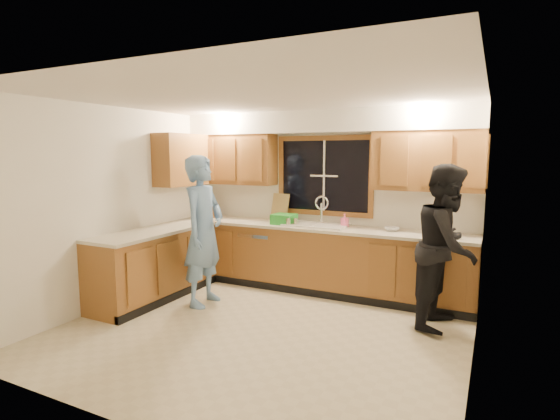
{
  "coord_description": "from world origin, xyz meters",
  "views": [
    {
      "loc": [
        2.21,
        -3.98,
        1.91
      ],
      "look_at": [
        -0.09,
        0.65,
        1.24
      ],
      "focal_mm": 28.0,
      "sensor_mm": 36.0,
      "label": 1
    }
  ],
  "objects_px": {
    "sink": "(316,230)",
    "dishwasher": "(262,255)",
    "knife_block": "(212,210)",
    "dish_crate": "(284,219)",
    "soap_bottle": "(345,220)",
    "stove": "(122,275)",
    "bowl": "(392,229)",
    "woman": "(447,247)",
    "man": "(204,231)"
  },
  "relations": [
    {
      "from": "dishwasher",
      "to": "man",
      "type": "xyz_separation_m",
      "value": [
        -0.22,
        -1.14,
        0.54
      ]
    },
    {
      "from": "knife_block",
      "to": "bowl",
      "type": "xyz_separation_m",
      "value": [
        2.79,
        0.03,
        -0.09
      ]
    },
    {
      "from": "knife_block",
      "to": "soap_bottle",
      "type": "bearing_deg",
      "value": -4.34
    },
    {
      "from": "sink",
      "to": "stove",
      "type": "height_order",
      "value": "sink"
    },
    {
      "from": "stove",
      "to": "soap_bottle",
      "type": "xyz_separation_m",
      "value": [
        2.19,
        1.89,
        0.56
      ]
    },
    {
      "from": "stove",
      "to": "bowl",
      "type": "relative_size",
      "value": 4.67
    },
    {
      "from": "woman",
      "to": "soap_bottle",
      "type": "bearing_deg",
      "value": 73.29
    },
    {
      "from": "woman",
      "to": "bowl",
      "type": "distance_m",
      "value": 0.97
    },
    {
      "from": "bowl",
      "to": "woman",
      "type": "bearing_deg",
      "value": -40.58
    },
    {
      "from": "dishwasher",
      "to": "woman",
      "type": "relative_size",
      "value": 0.45
    },
    {
      "from": "dishwasher",
      "to": "dish_crate",
      "type": "distance_m",
      "value": 0.7
    },
    {
      "from": "dish_crate",
      "to": "dishwasher",
      "type": "bearing_deg",
      "value": 171.47
    },
    {
      "from": "stove",
      "to": "dish_crate",
      "type": "height_order",
      "value": "dish_crate"
    },
    {
      "from": "stove",
      "to": "soap_bottle",
      "type": "distance_m",
      "value": 2.94
    },
    {
      "from": "woman",
      "to": "dish_crate",
      "type": "distance_m",
      "value": 2.29
    },
    {
      "from": "stove",
      "to": "knife_block",
      "type": "height_order",
      "value": "knife_block"
    },
    {
      "from": "stove",
      "to": "woman",
      "type": "relative_size",
      "value": 0.5
    },
    {
      "from": "sink",
      "to": "woman",
      "type": "xyz_separation_m",
      "value": [
        1.76,
        -0.58,
        0.04
      ]
    },
    {
      "from": "soap_bottle",
      "to": "sink",
      "type": "bearing_deg",
      "value": -171.16
    },
    {
      "from": "stove",
      "to": "man",
      "type": "relative_size",
      "value": 0.47
    },
    {
      "from": "stove",
      "to": "knife_block",
      "type": "relative_size",
      "value": 3.88
    },
    {
      "from": "dishwasher",
      "to": "man",
      "type": "height_order",
      "value": "man"
    },
    {
      "from": "stove",
      "to": "woman",
      "type": "bearing_deg",
      "value": 19.31
    },
    {
      "from": "stove",
      "to": "dish_crate",
      "type": "xyz_separation_m",
      "value": [
        1.33,
        1.75,
        0.54
      ]
    },
    {
      "from": "man",
      "to": "bowl",
      "type": "bearing_deg",
      "value": -64.26
    },
    {
      "from": "sink",
      "to": "soap_bottle",
      "type": "height_order",
      "value": "sink"
    },
    {
      "from": "knife_block",
      "to": "bowl",
      "type": "bearing_deg",
      "value": -4.73
    },
    {
      "from": "dishwasher",
      "to": "knife_block",
      "type": "distance_m",
      "value": 1.11
    },
    {
      "from": "soap_bottle",
      "to": "knife_block",
      "type": "bearing_deg",
      "value": -179.0
    },
    {
      "from": "dish_crate",
      "to": "bowl",
      "type": "relative_size",
      "value": 1.59
    },
    {
      "from": "bowl",
      "to": "stove",
      "type": "bearing_deg",
      "value": -146.44
    },
    {
      "from": "stove",
      "to": "bowl",
      "type": "distance_m",
      "value": 3.43
    },
    {
      "from": "stove",
      "to": "sink",
      "type": "bearing_deg",
      "value": 45.39
    },
    {
      "from": "dishwasher",
      "to": "stove",
      "type": "relative_size",
      "value": 0.91
    },
    {
      "from": "dish_crate",
      "to": "soap_bottle",
      "type": "bearing_deg",
      "value": 8.82
    },
    {
      "from": "man",
      "to": "bowl",
      "type": "height_order",
      "value": "man"
    },
    {
      "from": "man",
      "to": "stove",
      "type": "bearing_deg",
      "value": 128.27
    },
    {
      "from": "sink",
      "to": "bowl",
      "type": "xyz_separation_m",
      "value": [
        1.03,
        0.05,
        0.08
      ]
    },
    {
      "from": "sink",
      "to": "dishwasher",
      "type": "bearing_deg",
      "value": -179.01
    },
    {
      "from": "stove",
      "to": "soap_bottle",
      "type": "height_order",
      "value": "soap_bottle"
    },
    {
      "from": "knife_block",
      "to": "dish_crate",
      "type": "relative_size",
      "value": 0.76
    },
    {
      "from": "man",
      "to": "dish_crate",
      "type": "bearing_deg",
      "value": -33.32
    },
    {
      "from": "sink",
      "to": "dishwasher",
      "type": "distance_m",
      "value": 0.96
    },
    {
      "from": "knife_block",
      "to": "bowl",
      "type": "distance_m",
      "value": 2.79
    },
    {
      "from": "sink",
      "to": "stove",
      "type": "relative_size",
      "value": 0.96
    },
    {
      "from": "sink",
      "to": "man",
      "type": "height_order",
      "value": "man"
    },
    {
      "from": "dishwasher",
      "to": "man",
      "type": "bearing_deg",
      "value": -100.93
    },
    {
      "from": "man",
      "to": "dish_crate",
      "type": "xyz_separation_m",
      "value": [
        0.6,
        1.08,
        0.04
      ]
    },
    {
      "from": "sink",
      "to": "bowl",
      "type": "distance_m",
      "value": 1.03
    },
    {
      "from": "man",
      "to": "knife_block",
      "type": "xyz_separation_m",
      "value": [
        -0.69,
        1.18,
        0.09
      ]
    }
  ]
}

